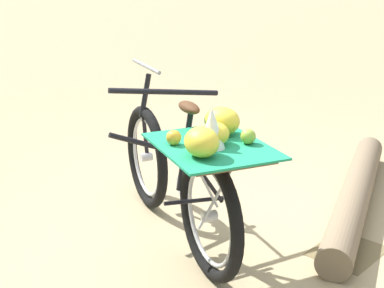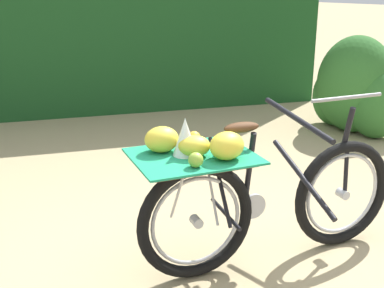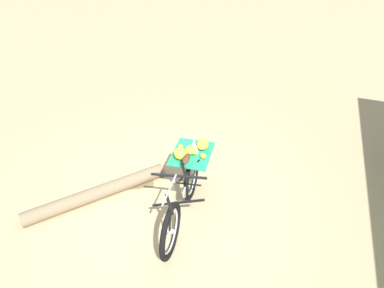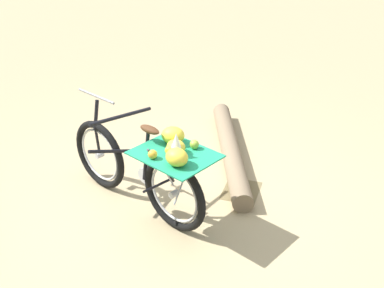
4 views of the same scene
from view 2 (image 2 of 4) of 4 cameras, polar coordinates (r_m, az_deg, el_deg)
ground_plane at (r=3.32m, az=4.76°, el=-13.35°), size 60.00×60.00×0.00m
foliage_hedge at (r=7.03m, az=-9.58°, el=13.74°), size 3.68×5.39×2.43m
bicycle at (r=3.14m, az=7.15°, el=-5.28°), size 1.02×1.75×1.03m
shrub_cluster at (r=6.18m, az=17.83°, el=5.72°), size 1.17×0.80×1.11m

